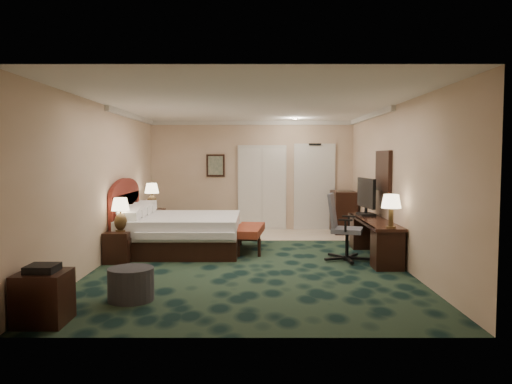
{
  "coord_description": "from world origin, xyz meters",
  "views": [
    {
      "loc": [
        0.1,
        -8.62,
        1.8
      ],
      "look_at": [
        0.1,
        0.6,
        1.16
      ],
      "focal_mm": 35.0,
      "sensor_mm": 36.0,
      "label": 1
    }
  ],
  "objects_px": {
    "nightstand_near": "(118,247)",
    "bed_bench": "(249,238)",
    "bed": "(182,233)",
    "lamp_near": "(121,215)",
    "tv": "(366,197)",
    "nightstand_far": "(152,224)",
    "lamp_far": "(152,196)",
    "desk_chair": "(347,227)",
    "minibar": "(343,212)",
    "ottoman": "(131,284)",
    "side_table": "(43,298)",
    "desk": "(374,239)"
  },
  "relations": [
    {
      "from": "nightstand_far",
      "to": "ottoman",
      "type": "distance_m",
      "value": 4.92
    },
    {
      "from": "bed",
      "to": "nightstand_far",
      "type": "xyz_separation_m",
      "value": [
        -0.91,
        1.57,
        -0.02
      ]
    },
    {
      "from": "bed",
      "to": "bed_bench",
      "type": "height_order",
      "value": "bed"
    },
    {
      "from": "ottoman",
      "to": "tv",
      "type": "height_order",
      "value": "tv"
    },
    {
      "from": "desk_chair",
      "to": "tv",
      "type": "bearing_deg",
      "value": 76.39
    },
    {
      "from": "lamp_far",
      "to": "desk_chair",
      "type": "height_order",
      "value": "lamp_far"
    },
    {
      "from": "ottoman",
      "to": "minibar",
      "type": "xyz_separation_m",
      "value": [
        3.66,
        5.64,
        0.29
      ]
    },
    {
      "from": "bed",
      "to": "side_table",
      "type": "xyz_separation_m",
      "value": [
        -0.89,
        -4.17,
        -0.06
      ]
    },
    {
      "from": "side_table",
      "to": "desk_chair",
      "type": "xyz_separation_m",
      "value": [
        3.9,
        3.31,
        0.3
      ]
    },
    {
      "from": "lamp_far",
      "to": "tv",
      "type": "distance_m",
      "value": 4.66
    },
    {
      "from": "nightstand_far",
      "to": "lamp_near",
      "type": "bearing_deg",
      "value": -90.17
    },
    {
      "from": "nightstand_far",
      "to": "bed_bench",
      "type": "height_order",
      "value": "nightstand_far"
    },
    {
      "from": "nightstand_far",
      "to": "minibar",
      "type": "bearing_deg",
      "value": 9.91
    },
    {
      "from": "lamp_near",
      "to": "minibar",
      "type": "distance_m",
      "value": 5.52
    },
    {
      "from": "nightstand_near",
      "to": "side_table",
      "type": "distance_m",
      "value": 3.17
    },
    {
      "from": "lamp_far",
      "to": "lamp_near",
      "type": "bearing_deg",
      "value": -90.55
    },
    {
      "from": "lamp_far",
      "to": "bed",
      "type": "bearing_deg",
      "value": -59.47
    },
    {
      "from": "tv",
      "to": "nightstand_far",
      "type": "bearing_deg",
      "value": 155.63
    },
    {
      "from": "desk",
      "to": "tv",
      "type": "height_order",
      "value": "tv"
    },
    {
      "from": "ottoman",
      "to": "nightstand_far",
      "type": "bearing_deg",
      "value": 98.73
    },
    {
      "from": "ottoman",
      "to": "side_table",
      "type": "xyz_separation_m",
      "value": [
        -0.73,
        -0.88,
        0.08
      ]
    },
    {
      "from": "desk",
      "to": "minibar",
      "type": "height_order",
      "value": "minibar"
    },
    {
      "from": "bed",
      "to": "bed_bench",
      "type": "bearing_deg",
      "value": 3.2
    },
    {
      "from": "lamp_far",
      "to": "desk_chair",
      "type": "bearing_deg",
      "value": -31.26
    },
    {
      "from": "lamp_far",
      "to": "ottoman",
      "type": "xyz_separation_m",
      "value": [
        0.73,
        -4.81,
        -0.73
      ]
    },
    {
      "from": "lamp_near",
      "to": "lamp_far",
      "type": "height_order",
      "value": "lamp_far"
    },
    {
      "from": "nightstand_near",
      "to": "tv",
      "type": "height_order",
      "value": "tv"
    },
    {
      "from": "tv",
      "to": "minibar",
      "type": "bearing_deg",
      "value": 85.09
    },
    {
      "from": "lamp_far",
      "to": "tv",
      "type": "height_order",
      "value": "tv"
    },
    {
      "from": "bed",
      "to": "tv",
      "type": "bearing_deg",
      "value": 1.19
    },
    {
      "from": "bed_bench",
      "to": "desk",
      "type": "height_order",
      "value": "desk"
    },
    {
      "from": "nightstand_near",
      "to": "bed_bench",
      "type": "bearing_deg",
      "value": 25.68
    },
    {
      "from": "lamp_near",
      "to": "side_table",
      "type": "bearing_deg",
      "value": -89.6
    },
    {
      "from": "bed_bench",
      "to": "desk_chair",
      "type": "relative_size",
      "value": 1.18
    },
    {
      "from": "bed",
      "to": "side_table",
      "type": "bearing_deg",
      "value": -102.06
    },
    {
      "from": "bed_bench",
      "to": "tv",
      "type": "height_order",
      "value": "tv"
    },
    {
      "from": "bed_bench",
      "to": "side_table",
      "type": "xyz_separation_m",
      "value": [
        -2.18,
        -4.24,
        0.05
      ]
    },
    {
      "from": "ottoman",
      "to": "tv",
      "type": "relative_size",
      "value": 0.62
    },
    {
      "from": "lamp_near",
      "to": "bed_bench",
      "type": "height_order",
      "value": "lamp_near"
    },
    {
      "from": "nightstand_far",
      "to": "ottoman",
      "type": "relative_size",
      "value": 1.11
    },
    {
      "from": "bed_bench",
      "to": "tv",
      "type": "relative_size",
      "value": 1.48
    },
    {
      "from": "nightstand_near",
      "to": "lamp_far",
      "type": "bearing_deg",
      "value": 88.6
    },
    {
      "from": "nightstand_far",
      "to": "side_table",
      "type": "bearing_deg",
      "value": -89.85
    },
    {
      "from": "nightstand_near",
      "to": "desk_chair",
      "type": "height_order",
      "value": "desk_chair"
    },
    {
      "from": "desk",
      "to": "tv",
      "type": "bearing_deg",
      "value": 90.37
    },
    {
      "from": "bed",
      "to": "lamp_near",
      "type": "height_order",
      "value": "lamp_near"
    },
    {
      "from": "bed",
      "to": "bed_bench",
      "type": "xyz_separation_m",
      "value": [
        1.29,
        0.07,
        -0.11
      ]
    },
    {
      "from": "bed",
      "to": "tv",
      "type": "relative_size",
      "value": 2.32
    },
    {
      "from": "bed",
      "to": "lamp_far",
      "type": "height_order",
      "value": "lamp_far"
    },
    {
      "from": "lamp_far",
      "to": "side_table",
      "type": "height_order",
      "value": "lamp_far"
    }
  ]
}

